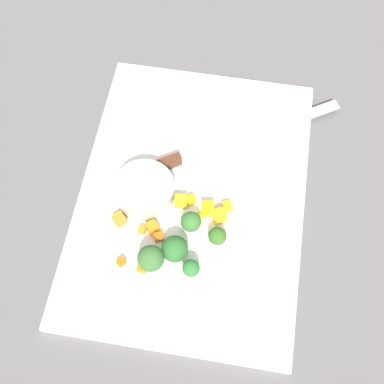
# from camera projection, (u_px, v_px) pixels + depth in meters

# --- Properties ---
(ground_plane) EXTENTS (4.00, 4.00, 0.00)m
(ground_plane) POSITION_uv_depth(u_px,v_px,m) (192.00, 198.00, 0.84)
(ground_plane) COLOR #615E5F
(cutting_board) EXTENTS (0.49, 0.36, 0.01)m
(cutting_board) POSITION_uv_depth(u_px,v_px,m) (192.00, 196.00, 0.84)
(cutting_board) COLOR white
(cutting_board) RESTS_ON ground_plane
(prep_bowl) EXTENTS (0.10, 0.10, 0.03)m
(prep_bowl) POSITION_uv_depth(u_px,v_px,m) (144.00, 190.00, 0.82)
(prep_bowl) COLOR #B0C0BA
(prep_bowl) RESTS_ON cutting_board
(chef_knife) EXTENTS (0.21, 0.31, 0.02)m
(chef_knife) POSITION_uv_depth(u_px,v_px,m) (213.00, 148.00, 0.86)
(chef_knife) COLOR silver
(chef_knife) RESTS_ON cutting_board
(carrot_dice_0) EXTENTS (0.02, 0.02, 0.01)m
(carrot_dice_0) POSITION_uv_depth(u_px,v_px,m) (152.00, 227.00, 0.80)
(carrot_dice_0) COLOR orange
(carrot_dice_0) RESTS_ON cutting_board
(carrot_dice_1) EXTENTS (0.01, 0.01, 0.01)m
(carrot_dice_1) POSITION_uv_depth(u_px,v_px,m) (142.00, 230.00, 0.80)
(carrot_dice_1) COLOR orange
(carrot_dice_1) RESTS_ON cutting_board
(carrot_dice_2) EXTENTS (0.02, 0.02, 0.01)m
(carrot_dice_2) POSITION_uv_depth(u_px,v_px,m) (159.00, 237.00, 0.79)
(carrot_dice_2) COLOR orange
(carrot_dice_2) RESTS_ON cutting_board
(carrot_dice_3) EXTENTS (0.03, 0.03, 0.01)m
(carrot_dice_3) POSITION_uv_depth(u_px,v_px,m) (119.00, 220.00, 0.80)
(carrot_dice_3) COLOR orange
(carrot_dice_3) RESTS_ON cutting_board
(carrot_dice_4) EXTENTS (0.02, 0.02, 0.01)m
(carrot_dice_4) POSITION_uv_depth(u_px,v_px,m) (121.00, 262.00, 0.77)
(carrot_dice_4) COLOR orange
(carrot_dice_4) RESTS_ON cutting_board
(carrot_dice_5) EXTENTS (0.01, 0.01, 0.01)m
(carrot_dice_5) POSITION_uv_depth(u_px,v_px,m) (142.00, 268.00, 0.77)
(carrot_dice_5) COLOR orange
(carrot_dice_5) RESTS_ON cutting_board
(pepper_dice_0) EXTENTS (0.02, 0.02, 0.01)m
(pepper_dice_0) POSITION_uv_depth(u_px,v_px,m) (190.00, 200.00, 0.82)
(pepper_dice_0) COLOR yellow
(pepper_dice_0) RESTS_ON cutting_board
(pepper_dice_1) EXTENTS (0.03, 0.03, 0.02)m
(pepper_dice_1) POSITION_uv_depth(u_px,v_px,m) (220.00, 216.00, 0.80)
(pepper_dice_1) COLOR yellow
(pepper_dice_1) RESTS_ON cutting_board
(pepper_dice_2) EXTENTS (0.02, 0.02, 0.02)m
(pepper_dice_2) POSITION_uv_depth(u_px,v_px,m) (181.00, 201.00, 0.81)
(pepper_dice_2) COLOR yellow
(pepper_dice_2) RESTS_ON cutting_board
(pepper_dice_3) EXTENTS (0.02, 0.02, 0.02)m
(pepper_dice_3) POSITION_uv_depth(u_px,v_px,m) (208.00, 209.00, 0.81)
(pepper_dice_3) COLOR yellow
(pepper_dice_3) RESTS_ON cutting_board
(pepper_dice_4) EXTENTS (0.02, 0.02, 0.01)m
(pepper_dice_4) POSITION_uv_depth(u_px,v_px,m) (197.00, 219.00, 0.80)
(pepper_dice_4) COLOR yellow
(pepper_dice_4) RESTS_ON cutting_board
(pepper_dice_5) EXTENTS (0.02, 0.02, 0.01)m
(pepper_dice_5) POSITION_uv_depth(u_px,v_px,m) (227.00, 207.00, 0.81)
(pepper_dice_5) COLOR yellow
(pepper_dice_5) RESTS_ON cutting_board
(broccoli_floret_0) EXTENTS (0.03, 0.03, 0.03)m
(broccoli_floret_0) POSITION_uv_depth(u_px,v_px,m) (191.00, 268.00, 0.75)
(broccoli_floret_0) COLOR #85C263
(broccoli_floret_0) RESTS_ON cutting_board
(broccoli_floret_1) EXTENTS (0.04, 0.04, 0.04)m
(broccoli_floret_1) POSITION_uv_depth(u_px,v_px,m) (175.00, 249.00, 0.77)
(broccoli_floret_1) COLOR #8CB056
(broccoli_floret_1) RESTS_ON cutting_board
(broccoli_floret_2) EXTENTS (0.03, 0.03, 0.04)m
(broccoli_floret_2) POSITION_uv_depth(u_px,v_px,m) (191.00, 222.00, 0.78)
(broccoli_floret_2) COLOR #82C160
(broccoli_floret_2) RESTS_ON cutting_board
(broccoli_floret_3) EXTENTS (0.03, 0.03, 0.03)m
(broccoli_floret_3) POSITION_uv_depth(u_px,v_px,m) (217.00, 236.00, 0.78)
(broccoli_floret_3) COLOR #94AD5E
(broccoli_floret_3) RESTS_ON cutting_board
(broccoli_floret_4) EXTENTS (0.04, 0.04, 0.05)m
(broccoli_floret_4) POSITION_uv_depth(u_px,v_px,m) (151.00, 258.00, 0.76)
(broccoli_floret_4) COLOR #89B76B
(broccoli_floret_4) RESTS_ON cutting_board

